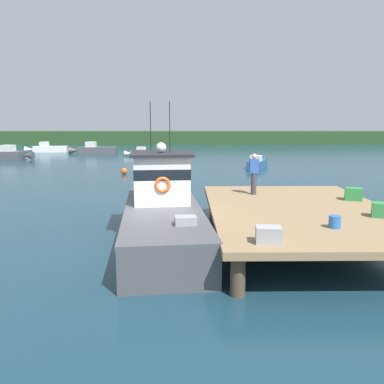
{
  "coord_description": "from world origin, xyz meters",
  "views": [
    {
      "loc": [
        1.01,
        -12.62,
        4.05
      ],
      "look_at": [
        1.2,
        1.96,
        1.4
      ],
      "focal_mm": 35.97,
      "sensor_mm": 36.0,
      "label": 1
    }
  ],
  "objects_px": {
    "bait_bucket": "(335,222)",
    "moored_boat_far_right": "(5,154)",
    "moored_boat_near_channel": "(47,149)",
    "mooring_buoy_outer": "(263,162)",
    "moored_boat_far_left": "(94,150)",
    "mooring_buoy_inshore": "(124,171)",
    "crate_stack_near_edge": "(353,194)",
    "moored_boat_off_the_point": "(144,153)",
    "deckhand_by_the_boat": "(254,173)",
    "moored_boat_mid_harbor": "(257,164)",
    "crate_single_far": "(268,235)",
    "crate_stack_mid_dock": "(382,210)",
    "main_fishing_boat": "(162,210)"
  },
  "relations": [
    {
      "from": "bait_bucket",
      "to": "moored_boat_far_right",
      "type": "height_order",
      "value": "moored_boat_far_right"
    },
    {
      "from": "moored_boat_near_channel",
      "to": "mooring_buoy_outer",
      "type": "relative_size",
      "value": 11.52
    },
    {
      "from": "moored_boat_far_left",
      "to": "mooring_buoy_inshore",
      "type": "height_order",
      "value": "moored_boat_far_left"
    },
    {
      "from": "crate_stack_near_edge",
      "to": "mooring_buoy_outer",
      "type": "relative_size",
      "value": 1.21
    },
    {
      "from": "crate_stack_near_edge",
      "to": "moored_boat_far_right",
      "type": "xyz_separation_m",
      "value": [
        -26.34,
        28.85,
        -0.88
      ]
    },
    {
      "from": "moored_boat_near_channel",
      "to": "moored_boat_off_the_point",
      "type": "bearing_deg",
      "value": -26.48
    },
    {
      "from": "crate_stack_near_edge",
      "to": "deckhand_by_the_boat",
      "type": "bearing_deg",
      "value": 160.81
    },
    {
      "from": "moored_boat_far_left",
      "to": "mooring_buoy_outer",
      "type": "height_order",
      "value": "moored_boat_far_left"
    },
    {
      "from": "moored_boat_near_channel",
      "to": "moored_boat_mid_harbor",
      "type": "bearing_deg",
      "value": -36.79
    },
    {
      "from": "crate_single_far",
      "to": "moored_boat_off_the_point",
      "type": "xyz_separation_m",
      "value": [
        -7.14,
        37.48,
        -1.01
      ]
    },
    {
      "from": "crate_stack_mid_dock",
      "to": "moored_boat_off_the_point",
      "type": "height_order",
      "value": "crate_stack_mid_dock"
    },
    {
      "from": "deckhand_by_the_boat",
      "to": "mooring_buoy_outer",
      "type": "height_order",
      "value": "deckhand_by_the_boat"
    },
    {
      "from": "moored_boat_off_the_point",
      "to": "mooring_buoy_outer",
      "type": "bearing_deg",
      "value": -34.67
    },
    {
      "from": "crate_single_far",
      "to": "moored_boat_near_channel",
      "type": "relative_size",
      "value": 0.11
    },
    {
      "from": "moored_boat_off_the_point",
      "to": "mooring_buoy_inshore",
      "type": "bearing_deg",
      "value": -89.16
    },
    {
      "from": "main_fishing_boat",
      "to": "moored_boat_near_channel",
      "type": "height_order",
      "value": "main_fishing_boat"
    },
    {
      "from": "crate_stack_mid_dock",
      "to": "moored_boat_near_channel",
      "type": "relative_size",
      "value": 0.11
    },
    {
      "from": "mooring_buoy_outer",
      "to": "bait_bucket",
      "type": "bearing_deg",
      "value": -97.15
    },
    {
      "from": "bait_bucket",
      "to": "moored_boat_near_channel",
      "type": "xyz_separation_m",
      "value": [
        -23.24,
        43.16,
        -0.88
      ]
    },
    {
      "from": "main_fishing_boat",
      "to": "moored_boat_far_left",
      "type": "xyz_separation_m",
      "value": [
        -11.23,
        37.33,
        -0.47
      ]
    },
    {
      "from": "bait_bucket",
      "to": "deckhand_by_the_boat",
      "type": "bearing_deg",
      "value": 105.25
    },
    {
      "from": "moored_boat_far_left",
      "to": "moored_boat_off_the_point",
      "type": "bearing_deg",
      "value": -31.18
    },
    {
      "from": "crate_stack_near_edge",
      "to": "bait_bucket",
      "type": "relative_size",
      "value": 1.76
    },
    {
      "from": "moored_boat_far_right",
      "to": "moored_boat_near_channel",
      "type": "height_order",
      "value": "moored_boat_far_right"
    },
    {
      "from": "moored_boat_near_channel",
      "to": "bait_bucket",
      "type": "bearing_deg",
      "value": -61.7
    },
    {
      "from": "bait_bucket",
      "to": "crate_single_far",
      "type": "bearing_deg",
      "value": -148.21
    },
    {
      "from": "crate_stack_mid_dock",
      "to": "moored_boat_far_right",
      "type": "relative_size",
      "value": 0.09
    },
    {
      "from": "deckhand_by_the_boat",
      "to": "crate_single_far",
      "type": "bearing_deg",
      "value": -96.53
    },
    {
      "from": "crate_stack_near_edge",
      "to": "moored_boat_far_left",
      "type": "height_order",
      "value": "crate_stack_near_edge"
    },
    {
      "from": "crate_single_far",
      "to": "moored_boat_near_channel",
      "type": "height_order",
      "value": "crate_single_far"
    },
    {
      "from": "crate_stack_mid_dock",
      "to": "crate_stack_near_edge",
      "type": "xyz_separation_m",
      "value": [
        0.23,
        2.59,
        0.01
      ]
    },
    {
      "from": "crate_single_far",
      "to": "deckhand_by_the_boat",
      "type": "bearing_deg",
      "value": 83.47
    },
    {
      "from": "crate_single_far",
      "to": "bait_bucket",
      "type": "xyz_separation_m",
      "value": [
        2.09,
        1.29,
        -0.03
      ]
    },
    {
      "from": "main_fishing_boat",
      "to": "moored_boat_far_left",
      "type": "bearing_deg",
      "value": 106.74
    },
    {
      "from": "moored_boat_off_the_point",
      "to": "mooring_buoy_inshore",
      "type": "distance_m",
      "value": 16.12
    },
    {
      "from": "crate_single_far",
      "to": "moored_boat_far_left",
      "type": "relative_size",
      "value": 0.1
    },
    {
      "from": "main_fishing_boat",
      "to": "mooring_buoy_outer",
      "type": "distance_m",
      "value": 25.79
    },
    {
      "from": "main_fishing_boat",
      "to": "moored_boat_off_the_point",
      "type": "xyz_separation_m",
      "value": [
        -4.34,
        33.16,
        -0.61
      ]
    },
    {
      "from": "main_fishing_boat",
      "to": "mooring_buoy_inshore",
      "type": "xyz_separation_m",
      "value": [
        -4.1,
        17.05,
        -0.76
      ]
    },
    {
      "from": "deckhand_by_the_boat",
      "to": "mooring_buoy_outer",
      "type": "distance_m",
      "value": 22.99
    },
    {
      "from": "mooring_buoy_outer",
      "to": "crate_stack_near_edge",
      "type": "bearing_deg",
      "value": -93.15
    },
    {
      "from": "moored_boat_near_channel",
      "to": "moored_boat_far_right",
      "type": "bearing_deg",
      "value": -95.22
    },
    {
      "from": "bait_bucket",
      "to": "mooring_buoy_inshore",
      "type": "height_order",
      "value": "bait_bucket"
    },
    {
      "from": "crate_single_far",
      "to": "moored_boat_far_left",
      "type": "distance_m",
      "value": 43.96
    },
    {
      "from": "main_fishing_boat",
      "to": "mooring_buoy_inshore",
      "type": "distance_m",
      "value": 17.55
    },
    {
      "from": "moored_boat_mid_harbor",
      "to": "crate_single_far",
      "type": "bearing_deg",
      "value": -99.58
    },
    {
      "from": "crate_stack_mid_dock",
      "to": "mooring_buoy_inshore",
      "type": "relative_size",
      "value": 1.19
    },
    {
      "from": "moored_boat_far_left",
      "to": "moored_boat_near_channel",
      "type": "xyz_separation_m",
      "value": [
        -7.11,
        2.8,
        -0.05
      ]
    },
    {
      "from": "moored_boat_near_channel",
      "to": "mooring_buoy_outer",
      "type": "distance_m",
      "value": 30.98
    },
    {
      "from": "moored_boat_far_right",
      "to": "mooring_buoy_outer",
      "type": "bearing_deg",
      "value": -10.69
    }
  ]
}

